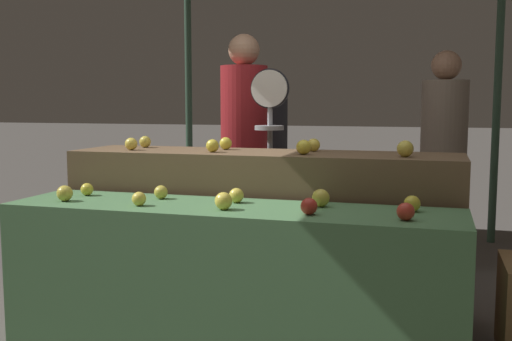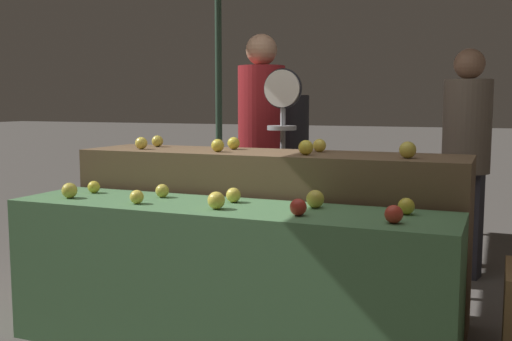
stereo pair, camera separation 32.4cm
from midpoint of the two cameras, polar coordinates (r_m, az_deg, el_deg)
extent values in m
cylinder|color=#33513D|center=(6.34, -2.10, 7.33)|extent=(0.07, 0.07, 2.75)
cube|color=#4C7A4C|center=(3.10, 0.02, -10.40)|extent=(2.30, 0.55, 0.76)
cube|color=brown|center=(3.61, 3.68, -6.10)|extent=(2.30, 0.55, 0.99)
sphere|color=gold|center=(3.35, -14.73, -1.88)|extent=(0.08, 0.08, 0.08)
sphere|color=yellow|center=(3.09, -8.37, -2.53)|extent=(0.07, 0.07, 0.07)
sphere|color=yellow|center=(2.91, -0.62, -2.89)|extent=(0.09, 0.09, 0.09)
sphere|color=#B72D23|center=(2.76, 7.41, -3.51)|extent=(0.08, 0.08, 0.08)
sphere|color=red|center=(2.68, 16.42, -4.05)|extent=(0.08, 0.08, 0.08)
sphere|color=gold|center=(3.51, -12.67, -1.56)|extent=(0.07, 0.07, 0.07)
sphere|color=gold|center=(3.29, -6.15, -1.95)|extent=(0.07, 0.07, 0.07)
sphere|color=yellow|center=(3.10, 0.89, -2.38)|extent=(0.08, 0.08, 0.08)
sphere|color=gold|center=(2.98, 8.79, -2.72)|extent=(0.09, 0.09, 0.09)
sphere|color=gold|center=(2.90, 17.27, -3.30)|extent=(0.08, 0.08, 0.08)
sphere|color=yellow|center=(3.78, -8.48, 2.59)|extent=(0.08, 0.08, 0.08)
sphere|color=gold|center=(3.53, -1.05, 2.39)|extent=(0.08, 0.08, 0.08)
sphere|color=gold|center=(3.35, 7.55, 2.17)|extent=(0.08, 0.08, 0.08)
sphere|color=gold|center=(3.26, 17.05, 1.88)|extent=(0.09, 0.09, 0.09)
sphere|color=gold|center=(3.97, -7.08, 2.79)|extent=(0.08, 0.08, 0.08)
sphere|color=gold|center=(3.72, 0.35, 2.60)|extent=(0.08, 0.08, 0.08)
sphere|color=yellow|center=(3.57, 8.67, 2.36)|extent=(0.08, 0.08, 0.08)
cylinder|color=#99999E|center=(4.14, 4.79, -1.61)|extent=(0.04, 0.04, 1.40)
cylinder|color=black|center=(4.09, 4.86, 7.79)|extent=(0.27, 0.01, 0.27)
cylinder|color=silver|center=(4.08, 4.79, 7.79)|extent=(0.25, 0.02, 0.25)
cylinder|color=#99999E|center=(4.08, 4.77, 5.05)|extent=(0.01, 0.01, 0.14)
cylinder|color=#99999E|center=(4.08, 4.76, 4.07)|extent=(0.20, 0.20, 0.03)
cube|color=#2D2D38|center=(4.61, 2.53, -4.36)|extent=(0.30, 0.24, 0.83)
cylinder|color=maroon|center=(4.52, 2.58, 5.36)|extent=(0.46, 0.46, 0.72)
sphere|color=tan|center=(4.54, 2.61, 11.41)|extent=(0.24, 0.24, 0.24)
cube|color=#2D2D38|center=(5.06, 4.59, -4.05)|extent=(0.34, 0.29, 0.72)
cylinder|color=#232328|center=(4.98, 4.66, 3.57)|extent=(0.53, 0.53, 0.62)
sphere|color=#936B51|center=(4.98, 4.70, 8.33)|extent=(0.20, 0.20, 0.20)
cube|color=#2D2D38|center=(4.72, 21.02, -4.87)|extent=(0.28, 0.20, 0.77)
cylinder|color=#756656|center=(4.64, 21.38, 3.92)|extent=(0.40, 0.40, 0.67)
sphere|color=#936B51|center=(4.65, 21.61, 9.42)|extent=(0.22, 0.22, 0.22)
camera|label=1|loc=(0.16, -87.14, 0.32)|focal=42.00mm
camera|label=2|loc=(0.16, 92.86, -0.32)|focal=42.00mm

